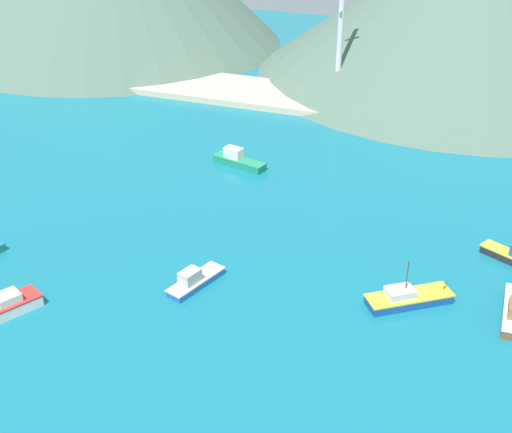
# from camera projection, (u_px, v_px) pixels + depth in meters

# --- Properties ---
(ground) EXTENTS (260.00, 280.00, 0.50)m
(ground) POSITION_uv_depth(u_px,v_px,m) (258.00, 323.00, 73.74)
(ground) COLOR #146B7F
(fishing_boat_0) EXTENTS (9.47, 8.02, 5.56)m
(fishing_boat_0) POSITION_uv_depth(u_px,v_px,m) (407.00, 298.00, 76.11)
(fishing_boat_0) COLOR #14478C
(fishing_boat_0) RESTS_ON ground
(fishing_boat_1) EXTENTS (4.39, 8.04, 2.41)m
(fishing_boat_1) POSITION_uv_depth(u_px,v_px,m) (194.00, 280.00, 78.99)
(fishing_boat_1) COLOR #1E5BA8
(fishing_boat_1) RESTS_ON ground
(fishing_boat_3) EXTENTS (9.10, 4.37, 2.80)m
(fishing_boat_3) POSITION_uv_depth(u_px,v_px,m) (238.00, 160.00, 107.83)
(fishing_boat_3) COLOR #198466
(fishing_boat_3) RESTS_ON ground
(fishing_boat_7) EXTENTS (6.64, 9.18, 2.28)m
(fishing_boat_7) POSITION_uv_depth(u_px,v_px,m) (0.00, 309.00, 74.20)
(fishing_boat_7) COLOR silver
(fishing_boat_7) RESTS_ON ground
(beach_strip) EXTENTS (247.00, 15.74, 1.20)m
(beach_strip) POSITION_uv_depth(u_px,v_px,m) (387.00, 109.00, 128.93)
(beach_strip) COLOR #C6B793
(beach_strip) RESTS_ON ground
(hill_central) EXTENTS (88.08, 88.08, 31.03)m
(hill_central) POSITION_uv_depth(u_px,v_px,m) (474.00, 1.00, 141.75)
(hill_central) COLOR #4C6656
(hill_central) RESTS_ON ground
(radio_tower) EXTENTS (2.85, 2.28, 28.46)m
(radio_tower) POSITION_uv_depth(u_px,v_px,m) (341.00, 27.00, 126.14)
(radio_tower) COLOR silver
(radio_tower) RESTS_ON ground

